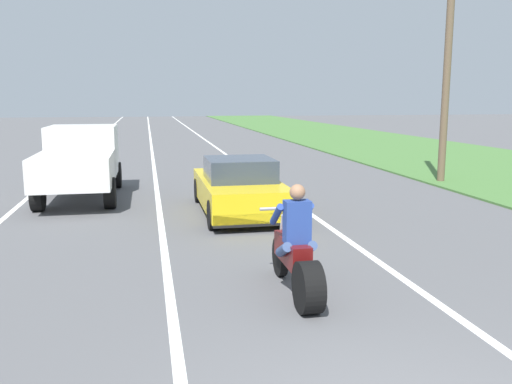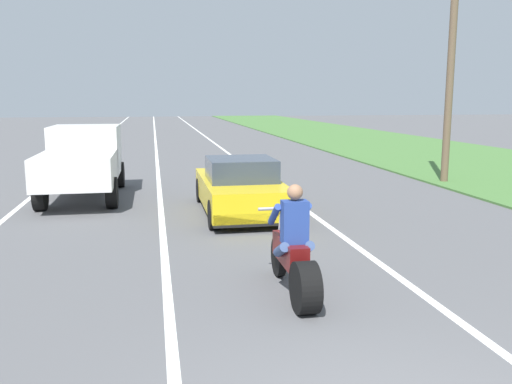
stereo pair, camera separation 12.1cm
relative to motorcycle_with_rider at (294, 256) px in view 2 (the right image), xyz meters
name	(u,v)px [view 2 (the right image)]	position (x,y,z in m)	size (l,w,h in m)	color
lane_stripe_left_solid	(69,166)	(-5.36, 16.27, -0.59)	(0.14, 120.00, 0.01)	white
lane_stripe_right_solid	(241,162)	(1.84, 16.27, -0.59)	(0.14, 120.00, 0.01)	white
lane_stripe_centre_dashed	(157,164)	(-1.76, 16.27, -0.59)	(0.14, 120.00, 0.01)	white
grass_verge_right	(452,157)	(11.96, 16.27, -0.56)	(10.00, 120.00, 0.06)	#477538
motorcycle_with_rider	(294,256)	(0.00, 0.00, 0.00)	(0.70, 2.21, 1.62)	black
sports_car_yellow	(240,188)	(0.14, 5.74, 0.04)	(1.84, 4.30, 1.37)	yellow
pickup_truck_left_lane_white	(83,159)	(-3.85, 8.60, 0.51)	(2.02, 4.80, 1.98)	silver
utility_pole_roadside	(451,59)	(7.56, 9.25, 3.41)	(0.24, 0.24, 8.01)	brown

